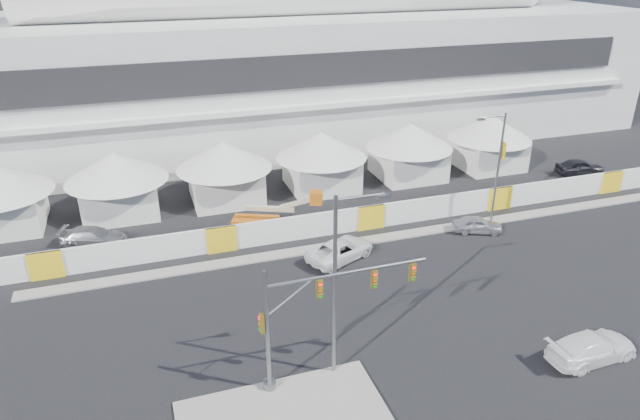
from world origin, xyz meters
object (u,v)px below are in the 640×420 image
object	(u,v)px
sedan_silver	(477,225)
streetlight_curb	(497,161)
boom_lift	(264,219)
pickup_near	(592,347)
streetlight_median	(340,276)
lot_car_b	(580,167)
traffic_mast	(304,319)
lot_car_c	(93,237)
pickup_curb	(340,250)

from	to	relation	value
sedan_silver	streetlight_curb	size ratio (longest dim) A/B	0.42
boom_lift	pickup_near	bearing A→B (deg)	-33.49
streetlight_median	streetlight_curb	distance (m)	22.49
lot_car_b	streetlight_curb	xyz separation A→B (m)	(-14.75, -6.54, 4.55)
streetlight_median	pickup_near	bearing A→B (deg)	-13.99
traffic_mast	streetlight_curb	size ratio (longest dim) A/B	0.95
streetlight_median	sedan_silver	bearing A→B (deg)	36.60
lot_car_c	boom_lift	size ratio (longest dim) A/B	0.65
lot_car_c	lot_car_b	bearing A→B (deg)	-71.89
lot_car_b	lot_car_c	bearing A→B (deg)	102.76
pickup_near	lot_car_c	xyz separation A→B (m)	(-26.35, 22.70, -0.07)
sedan_silver	lot_car_c	bearing A→B (deg)	97.86
sedan_silver	pickup_curb	world-z (taller)	pickup_curb
sedan_silver	traffic_mast	distance (m)	22.04
pickup_near	streetlight_curb	xyz separation A→B (m)	(4.55, 16.68, 4.57)
sedan_silver	boom_lift	world-z (taller)	boom_lift
pickup_curb	boom_lift	size ratio (longest dim) A/B	0.72
sedan_silver	traffic_mast	world-z (taller)	traffic_mast
streetlight_curb	boom_lift	xyz separation A→B (m)	(-17.98, 4.43, -4.36)
pickup_curb	streetlight_curb	bearing A→B (deg)	-106.64
lot_car_b	boom_lift	bearing A→B (deg)	105.79
sedan_silver	traffic_mast	bearing A→B (deg)	146.11
pickup_curb	boom_lift	bearing A→B (deg)	8.63
pickup_near	lot_car_c	bearing A→B (deg)	46.41
pickup_curb	pickup_near	world-z (taller)	pickup_near
pickup_near	lot_car_c	world-z (taller)	pickup_near
sedan_silver	streetlight_curb	world-z (taller)	streetlight_curb
lot_car_c	streetlight_median	bearing A→B (deg)	-129.06
pickup_curb	sedan_silver	bearing A→B (deg)	-111.62
lot_car_c	streetlight_median	size ratio (longest dim) A/B	0.48
pickup_near	lot_car_b	xyz separation A→B (m)	(19.29, 23.22, 0.02)
lot_car_b	lot_car_c	size ratio (longest dim) A/B	0.95
sedan_silver	streetlight_median	bearing A→B (deg)	148.69
sedan_silver	lot_car_b	xyz separation A→B (m)	(16.73, 7.85, 0.14)
pickup_curb	boom_lift	world-z (taller)	boom_lift
streetlight_median	lot_car_c	bearing A→B (deg)	123.48
traffic_mast	pickup_near	bearing A→B (deg)	-11.61
traffic_mast	boom_lift	world-z (taller)	traffic_mast
pickup_near	lot_car_c	size ratio (longest dim) A/B	1.09
sedan_silver	boom_lift	size ratio (longest dim) A/B	0.52
traffic_mast	streetlight_median	size ratio (longest dim) A/B	0.86
streetlight_median	boom_lift	world-z (taller)	streetlight_median
lot_car_b	boom_lift	world-z (taller)	boom_lift
streetlight_median	streetlight_curb	bearing A→B (deg)	36.27
lot_car_c	streetlight_median	distance (m)	23.76
traffic_mast	streetlight_curb	distance (m)	24.20
streetlight_curb	boom_lift	bearing A→B (deg)	166.15
pickup_curb	traffic_mast	size ratio (longest dim) A/B	0.61
sedan_silver	lot_car_b	world-z (taller)	lot_car_b
pickup_curb	pickup_near	size ratio (longest dim) A/B	1.00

